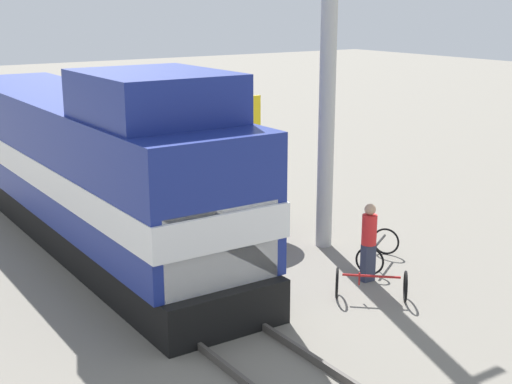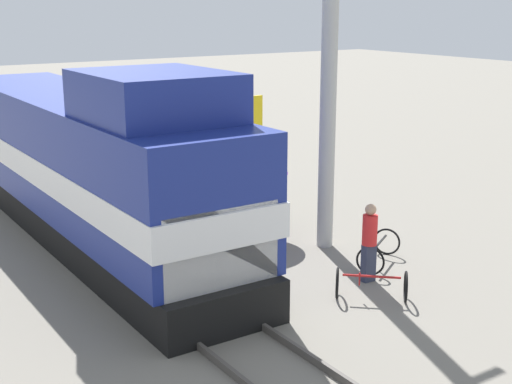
{
  "view_description": "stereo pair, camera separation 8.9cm",
  "coord_description": "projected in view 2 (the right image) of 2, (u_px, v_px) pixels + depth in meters",
  "views": [
    {
      "loc": [
        -6.46,
        -14.65,
        6.16
      ],
      "look_at": [
        1.2,
        -3.23,
        2.49
      ],
      "focal_mm": 50.0,
      "sensor_mm": 36.0,
      "label": 1
    },
    {
      "loc": [
        -6.39,
        -14.7,
        6.16
      ],
      "look_at": [
        1.2,
        -3.23,
        2.49
      ],
      "focal_mm": 50.0,
      "sensor_mm": 36.0,
      "label": 2
    }
  ],
  "objects": [
    {
      "name": "billboard_sign",
      "position": [
        233.0,
        124.0,
        23.02
      ],
      "size": [
        2.26,
        0.12,
        3.21
      ],
      "color": "#595959",
      "rests_on": "ground_plane"
    },
    {
      "name": "bicycle_spare",
      "position": [
        371.0,
        284.0,
        15.16
      ],
      "size": [
        1.56,
        1.5,
        0.68
      ],
      "rotation": [
        0.0,
        0.0,
        -2.3
      ],
      "color": "black",
      "rests_on": "ground_plane"
    },
    {
      "name": "locomotive",
      "position": [
        90.0,
        166.0,
        18.58
      ],
      "size": [
        2.96,
        14.97,
        4.79
      ],
      "color": "black",
      "rests_on": "ground_plane"
    },
    {
      "name": "person_bystander",
      "position": [
        369.0,
        239.0,
        16.02
      ],
      "size": [
        0.34,
        0.34,
        1.83
      ],
      "color": "#2D3347",
      "rests_on": "ground_plane"
    },
    {
      "name": "shrub_cluster",
      "position": [
        239.0,
        207.0,
        20.25
      ],
      "size": [
        1.07,
        1.07,
        1.07
      ],
      "primitive_type": "sphere",
      "color": "#236028",
      "rests_on": "ground_plane"
    },
    {
      "name": "rail_near",
      "position": [
        110.0,
        275.0,
        16.44
      ],
      "size": [
        0.08,
        33.83,
        0.15
      ],
      "primitive_type": "cube",
      "color": "#4C4742",
      "rests_on": "ground_plane"
    },
    {
      "name": "rail_far",
      "position": [
        166.0,
        263.0,
        17.2
      ],
      "size": [
        0.08,
        33.83,
        0.15
      ],
      "primitive_type": "cube",
      "color": "#4C4742",
      "rests_on": "ground_plane"
    },
    {
      "name": "vendor_umbrella",
      "position": [
        242.0,
        163.0,
        19.01
      ],
      "size": [
        2.46,
        2.46,
        2.3
      ],
      "color": "#4C4C4C",
      "rests_on": "ground_plane"
    },
    {
      "name": "ground_plane",
      "position": [
        138.0,
        272.0,
        16.84
      ],
      "size": [
        120.0,
        120.0,
        0.0
      ],
      "primitive_type": "plane",
      "color": "slate"
    },
    {
      "name": "utility_pole",
      "position": [
        329.0,
        75.0,
        17.52
      ],
      "size": [
        1.8,
        0.41,
        8.73
      ],
      "color": "#B2B2AD",
      "rests_on": "ground_plane"
    },
    {
      "name": "bicycle",
      "position": [
        379.0,
        251.0,
        17.22
      ],
      "size": [
        1.71,
        1.42,
        0.69
      ],
      "rotation": [
        0.0,
        0.0,
        -1.01
      ],
      "color": "black",
      "rests_on": "ground_plane"
    }
  ]
}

